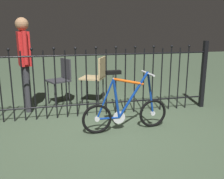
# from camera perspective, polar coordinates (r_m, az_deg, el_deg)

# --- Properties ---
(ground_plane) EXTENTS (20.00, 20.00, 0.00)m
(ground_plane) POSITION_cam_1_polar(r_m,az_deg,el_deg) (3.71, -1.39, -9.17)
(ground_plane) COLOR #3F4F3A
(iron_fence) EXTENTS (4.00, 0.07, 1.21)m
(iron_fence) POSITION_cam_1_polar(r_m,az_deg,el_deg) (4.19, -4.43, 2.14)
(iron_fence) COLOR black
(iron_fence) RESTS_ON ground
(bicycle) EXTENTS (1.26, 0.40, 0.88)m
(bicycle) POSITION_cam_1_polar(r_m,az_deg,el_deg) (3.64, 3.05, -4.49)
(bicycle) COLOR black
(bicycle) RESTS_ON ground
(chair_charcoal) EXTENTS (0.49, 0.49, 0.86)m
(chair_charcoal) POSITION_cam_1_polar(r_m,az_deg,el_deg) (4.94, -11.13, 2.80)
(chair_charcoal) COLOR black
(chair_charcoal) RESTS_ON ground
(chair_tan) EXTENTS (0.55, 0.55, 0.89)m
(chair_tan) POSITION_cam_1_polar(r_m,az_deg,el_deg) (4.92, -3.49, 3.27)
(chair_tan) COLOR black
(chair_tan) RESTS_ON ground
(person_visitor) EXTENTS (0.24, 0.47, 1.60)m
(person_visitor) POSITION_cam_1_polar(r_m,az_deg,el_deg) (4.62, -18.85, 6.87)
(person_visitor) COLOR #2D2D33
(person_visitor) RESTS_ON ground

